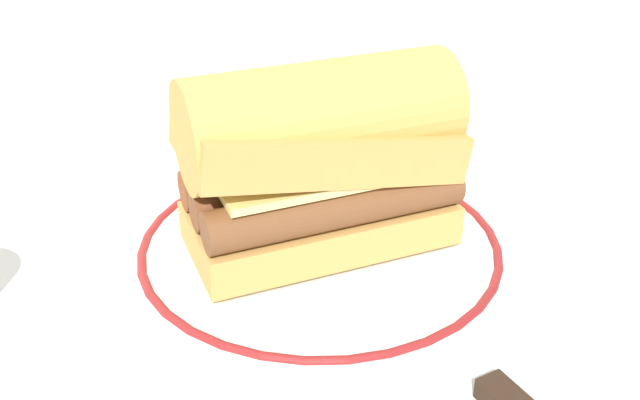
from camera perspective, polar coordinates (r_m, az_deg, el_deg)
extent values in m
plane|color=silver|center=(0.48, -2.62, -5.39)|extent=(1.50, 1.50, 0.00)
cylinder|color=white|center=(0.49, 0.00, -3.99)|extent=(0.26, 0.26, 0.01)
torus|color=maroon|center=(0.49, 0.00, -3.40)|extent=(0.24, 0.24, 0.01)
cube|color=tan|center=(0.48, 0.00, -1.78)|extent=(0.18, 0.09, 0.03)
cylinder|color=brown|center=(0.44, 1.38, -0.56)|extent=(0.17, 0.04, 0.03)
cylinder|color=brown|center=(0.47, 0.00, 1.00)|extent=(0.17, 0.04, 0.03)
cylinder|color=brown|center=(0.49, -1.26, 2.43)|extent=(0.17, 0.04, 0.03)
cube|color=#EAD67A|center=(0.46, 0.00, 2.75)|extent=(0.14, 0.09, 0.01)
cube|color=#CE954A|center=(0.45, 0.00, 4.74)|extent=(0.18, 0.09, 0.05)
cylinder|color=gold|center=(0.45, 0.00, 6.51)|extent=(0.17, 0.08, 0.07)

